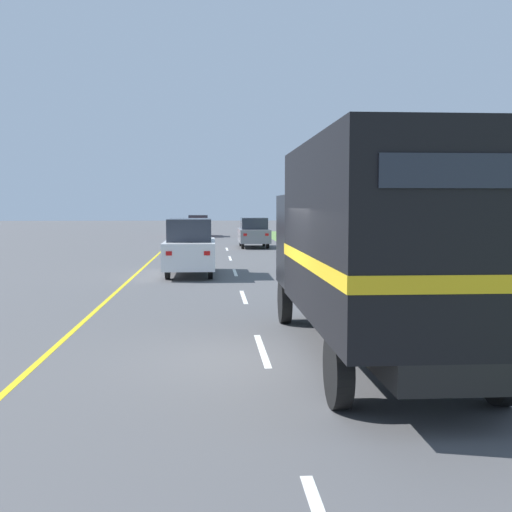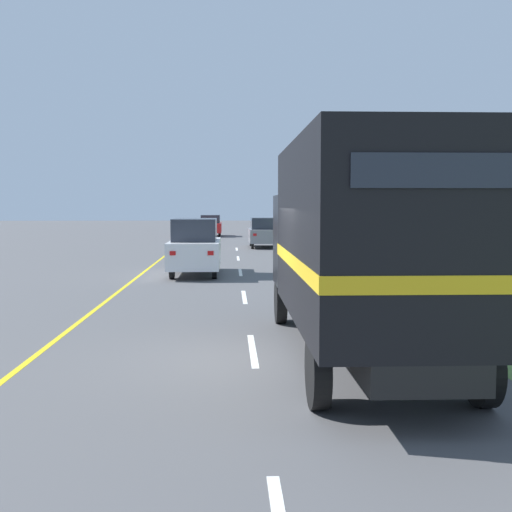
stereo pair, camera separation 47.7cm
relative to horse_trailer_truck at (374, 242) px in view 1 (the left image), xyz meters
The scene contains 14 objects.
ground_plane 2.63m from the horse_trailer_truck, behind, with size 200.00×200.00×0.00m, color #515154.
edge_line_yellow 19.95m from the horse_trailer_truck, 105.91° to the left, with size 0.12×68.56×0.01m, color yellow.
centre_dash_near 2.78m from the horse_trailer_truck, 151.95° to the left, with size 0.12×2.60×0.01m, color white.
centre_dash_mid_a 7.97m from the horse_trailer_truck, 103.03° to the left, with size 0.12×2.60×0.01m, color white.
centre_dash_mid_b 14.37m from the horse_trailer_truck, 97.03° to the left, with size 0.12×2.60×0.01m, color white.
centre_dash_far 20.89m from the horse_trailer_truck, 94.80° to the left, with size 0.12×2.60×0.01m, color white.
centre_dash_farthest 27.45m from the horse_trailer_truck, 93.65° to the left, with size 0.12×2.60×0.01m, color white.
horse_trailer_truck is the anchor object (origin of this frame).
lead_car_white 13.83m from the horse_trailer_truck, 104.32° to the left, with size 1.80×4.57×2.07m.
lead_car_grey_ahead 28.85m from the horse_trailer_truck, 90.13° to the left, with size 1.80×4.24×1.82m.
lead_car_red_ahead 43.50m from the horse_trailer_truck, 94.93° to the left, with size 1.80×4.41×1.78m.
highway_sign 6.09m from the horse_trailer_truck, 48.77° to the left, with size 1.95×0.09×2.95m.
roadside_tree_mid 20.59m from the horse_trailer_truck, 65.32° to the left, with size 3.65×3.65×5.78m.
roadside_tree_far 28.45m from the horse_trailer_truck, 76.08° to the left, with size 3.36×3.36×5.46m.
Camera 1 is at (-0.87, -10.44, 2.54)m, focal length 45.00 mm.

